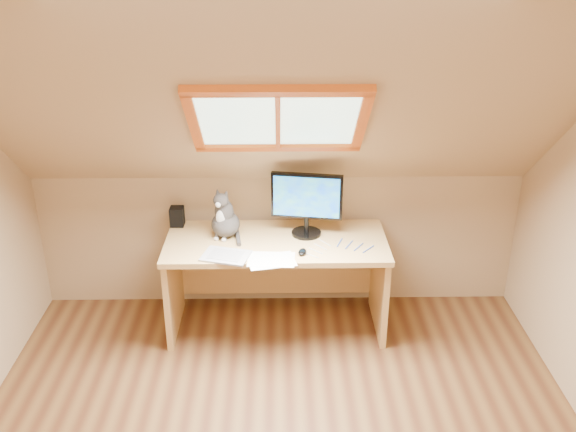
{
  "coord_description": "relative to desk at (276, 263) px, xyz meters",
  "views": [
    {
      "loc": [
        0.0,
        -2.51,
        2.62
      ],
      "look_at": [
        0.06,
        1.0,
        1.04
      ],
      "focal_mm": 40.0,
      "sensor_mm": 36.0,
      "label": 1
    }
  ],
  "objects": [
    {
      "name": "room_shell",
      "position": [
        0.02,
        -1.54,
        0.96
      ],
      "size": [
        3.52,
        3.52,
        2.41
      ],
      "color": "tan",
      "rests_on": "ground"
    },
    {
      "name": "desk",
      "position": [
        0.0,
        0.0,
        0.0
      ],
      "size": [
        1.5,
        0.66,
        0.69
      ],
      "color": "tan",
      "rests_on": "ground"
    },
    {
      "name": "monitor",
      "position": [
        0.21,
        0.02,
        0.47
      ],
      "size": [
        0.48,
        0.2,
        0.45
      ],
      "color": "black",
      "rests_on": "desk"
    },
    {
      "name": "cat",
      "position": [
        -0.35,
        0.01,
        0.34
      ],
      "size": [
        0.27,
        0.29,
        0.36
      ],
      "color": "#47413F",
      "rests_on": "desk"
    },
    {
      "name": "desk_speaker",
      "position": [
        -0.7,
        0.18,
        0.28
      ],
      "size": [
        0.1,
        0.1,
        0.14
      ],
      "primitive_type": "cube",
      "rotation": [
        0.0,
        0.0,
        -0.02
      ],
      "color": "black",
      "rests_on": "desk"
    },
    {
      "name": "graphics_tablet",
      "position": [
        -0.32,
        -0.3,
        0.22
      ],
      "size": [
        0.34,
        0.28,
        0.01
      ],
      "primitive_type": "cube",
      "rotation": [
        0.0,
        0.0,
        -0.27
      ],
      "color": "#B2B2B7",
      "rests_on": "desk"
    },
    {
      "name": "mouse",
      "position": [
        0.17,
        -0.27,
        0.23
      ],
      "size": [
        0.07,
        0.1,
        0.03
      ],
      "primitive_type": "ellipsoid",
      "rotation": [
        0.0,
        0.0,
        -0.22
      ],
      "color": "black",
      "rests_on": "desk"
    },
    {
      "name": "papers",
      "position": [
        -0.12,
        -0.33,
        0.22
      ],
      "size": [
        0.33,
        0.27,
        0.0
      ],
      "color": "white",
      "rests_on": "desk"
    },
    {
      "name": "cables",
      "position": [
        0.42,
        -0.18,
        0.22
      ],
      "size": [
        0.51,
        0.26,
        0.01
      ],
      "color": "silver",
      "rests_on": "desk"
    }
  ]
}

